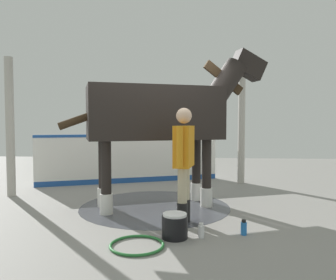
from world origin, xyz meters
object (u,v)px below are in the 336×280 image
bottle_spray (244,228)px  bottle_shampoo (201,231)px  wash_bucket (175,226)px  handler (184,158)px  horse (162,115)px  hose_coil (137,245)px

bottle_spray → bottle_shampoo: bearing=-75.2°
wash_bucket → bottle_shampoo: (-0.04, 0.32, -0.07)m
handler → bottle_shampoo: bearing=122.2°
horse → wash_bucket: bearing=-99.7°
wash_bucket → hose_coil: (0.31, -0.42, -0.13)m
handler → wash_bucket: 0.98m
horse → bottle_spray: 2.31m
bottle_spray → handler: bearing=-118.0°
wash_bucket → bottle_shampoo: size_ratio=1.75×
bottle_shampoo → wash_bucket: bearing=-83.0°
handler → bottle_shampoo: (0.55, 0.23, -0.85)m
horse → bottle_shampoo: horse is taller
bottle_shampoo → hose_coil: bearing=-64.8°
horse → handler: 1.21m
horse → handler: (0.97, 0.39, -0.61)m
horse → wash_bucket: size_ratio=10.79×
handler → bottle_spray: bearing=161.6°
handler → bottle_shampoo: size_ratio=8.89×
bottle_shampoo → horse: bearing=-158.0°
horse → hose_coil: (1.87, -0.13, -1.53)m
horse → bottle_shampoo: (1.52, 0.61, -1.46)m
wash_bucket → hose_coil: bearing=-53.6°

